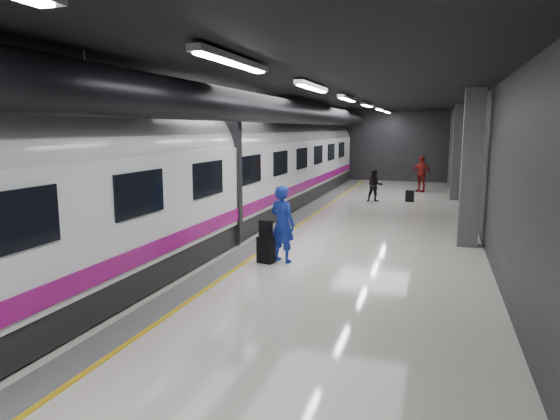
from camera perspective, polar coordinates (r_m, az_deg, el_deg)
The scene contains 9 objects.
ground at distance 14.11m, azimuth 2.13°, elevation -4.57°, with size 40.00×40.00×0.00m, color silver.
platform_hall at distance 14.70m, azimuth 2.12°, elevation 9.91°, with size 10.02×40.02×4.51m.
train at distance 14.94m, azimuth -9.95°, elevation 4.13°, with size 3.05×38.00×4.05m.
traveler_main at distance 12.66m, azimuth 0.27°, elevation -1.59°, with size 0.72×0.47×1.97m, color blue.
suitcase_main at distance 12.69m, azimuth -1.63°, elevation -4.57°, with size 0.41×0.26×0.67m, color black.
shoulder_bag at distance 12.57m, azimuth -1.64°, elevation -2.14°, with size 0.32×0.17×0.43m, color black.
traveler_far_a at distance 23.68m, azimuth 10.77°, elevation 2.78°, with size 0.73×0.57×1.51m, color black.
traveler_far_b at distance 27.87m, azimuth 15.82°, elevation 4.01°, with size 1.15×0.48×1.96m, color maroon.
suitcase_far at distance 24.03m, azimuth 14.61°, elevation 1.56°, with size 0.36×0.23×0.53m, color black.
Camera 1 is at (3.60, -13.21, 3.38)m, focal length 32.00 mm.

